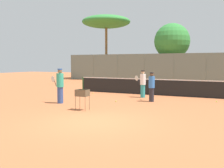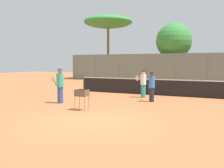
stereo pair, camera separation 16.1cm
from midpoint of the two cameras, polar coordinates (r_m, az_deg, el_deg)
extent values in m
plane|color=#B26038|center=(9.56, -3.94, -8.24)|extent=(80.00, 80.00, 0.00)
cylinder|color=#26592D|center=(19.77, -5.90, 0.00)|extent=(0.10, 0.10, 1.07)
cube|color=black|center=(17.37, 10.60, -0.80)|extent=(11.68, 0.01, 1.01)
cube|color=white|center=(17.33, 10.62, 0.97)|extent=(11.68, 0.02, 0.06)
cylinder|color=slate|center=(34.39, -8.33, 3.67)|extent=(0.08, 0.08, 3.14)
cylinder|color=slate|center=(32.61, -3.54, 3.66)|extent=(0.08, 0.08, 3.14)
cylinder|color=slate|center=(31.08, 1.77, 3.62)|extent=(0.08, 0.08, 3.14)
cylinder|color=slate|center=(29.85, 7.56, 3.53)|extent=(0.08, 0.08, 3.14)
cylinder|color=slate|center=(28.94, 13.79, 3.41)|extent=(0.08, 0.08, 3.14)
cylinder|color=slate|center=(28.39, 20.33, 3.23)|extent=(0.08, 0.08, 3.14)
cube|color=slate|center=(28.62, 17.03, 3.32)|extent=(29.82, 0.01, 3.14)
cylinder|color=brown|center=(31.11, 13.36, 3.73)|extent=(0.43, 0.43, 3.39)
sphere|color=#338438|center=(31.21, 13.46, 9.08)|extent=(4.06, 4.06, 4.06)
cylinder|color=brown|center=(35.13, -0.72, 6.66)|extent=(0.32, 0.32, 6.72)
ellipsoid|color=#338438|center=(35.52, -0.72, 13.38)|extent=(6.38, 6.38, 1.59)
cylinder|color=#334C8C|center=(14.06, -10.86, -2.37)|extent=(0.30, 0.30, 0.86)
cylinder|color=teal|center=(13.99, -10.91, 0.84)|extent=(0.38, 0.38, 0.72)
sphere|color=#8C6647|center=(13.97, -10.94, 2.78)|extent=(0.23, 0.23, 0.23)
cylinder|color=#2659B2|center=(13.97, -10.95, 3.19)|extent=(0.24, 0.24, 0.06)
cylinder|color=black|center=(14.28, -11.90, 0.18)|extent=(0.15, 0.05, 0.27)
ellipsoid|color=silver|center=(14.40, -12.41, 1.08)|extent=(0.40, 0.10, 0.43)
cylinder|color=teal|center=(16.17, 7.10, -1.55)|extent=(0.28, 0.28, 0.78)
cylinder|color=white|center=(16.11, 7.12, 0.99)|extent=(0.34, 0.34, 0.65)
sphere|color=tan|center=(16.09, 7.14, 2.53)|extent=(0.21, 0.21, 0.21)
cylinder|color=black|center=(16.08, 7.14, 2.85)|extent=(0.22, 0.22, 0.05)
cylinder|color=black|center=(16.35, 6.20, 0.48)|extent=(0.15, 0.08, 0.27)
ellipsoid|color=silver|center=(16.46, 5.75, 1.28)|extent=(0.38, 0.18, 0.43)
cylinder|color=#26262D|center=(14.49, 8.94, -2.34)|extent=(0.27, 0.27, 0.76)
cylinder|color=blue|center=(14.43, 8.98, 0.40)|extent=(0.33, 0.33, 0.63)
sphere|color=brown|center=(14.40, 9.00, 2.06)|extent=(0.21, 0.21, 0.21)
cylinder|color=black|center=(14.40, 9.00, 2.41)|extent=(0.22, 0.22, 0.05)
cylinder|color=black|center=(14.78, 8.74, -0.11)|extent=(0.09, 0.14, 0.27)
ellipsoid|color=silver|center=(14.93, 8.64, 0.78)|extent=(0.21, 0.37, 0.43)
cylinder|color=brown|center=(11.88, -7.69, -4.18)|extent=(0.02, 0.02, 0.63)
cylinder|color=brown|center=(11.60, -5.60, -4.37)|extent=(0.02, 0.02, 0.63)
cylinder|color=brown|center=(12.17, -6.74, -3.95)|extent=(0.02, 0.02, 0.63)
cylinder|color=brown|center=(11.90, -4.68, -4.13)|extent=(0.02, 0.02, 0.63)
cube|color=brown|center=(11.84, -6.20, -2.62)|extent=(0.55, 0.40, 0.01)
cube|color=brown|center=(11.66, -6.73, -2.02)|extent=(0.55, 0.01, 0.30)
cube|color=brown|center=(11.99, -5.69, -1.83)|extent=(0.55, 0.01, 0.30)
cube|color=brown|center=(11.97, -7.31, -1.85)|extent=(0.01, 0.40, 0.30)
cube|color=brown|center=(11.68, -5.07, -2.00)|extent=(0.01, 0.40, 0.30)
sphere|color=#D1E54C|center=(11.77, -6.30, -2.47)|extent=(0.07, 0.07, 0.07)
sphere|color=#D1E54C|center=(11.83, -7.29, -2.18)|extent=(0.07, 0.07, 0.07)
sphere|color=#D1E54C|center=(11.71, -6.39, -2.24)|extent=(0.07, 0.07, 0.07)
sphere|color=#D1E54C|center=(12.00, -6.26, -2.33)|extent=(0.07, 0.07, 0.07)
sphere|color=#D1E54C|center=(11.74, -5.49, -2.22)|extent=(0.07, 0.07, 0.07)
sphere|color=#D1E54C|center=(11.80, -6.06, -2.19)|extent=(0.07, 0.07, 0.07)
sphere|color=#D1E54C|center=(11.81, -5.29, -2.17)|extent=(0.07, 0.07, 0.07)
sphere|color=#D1E54C|center=(11.95, -6.52, -2.37)|extent=(0.07, 0.07, 0.07)
sphere|color=#D1E54C|center=(11.72, -6.27, -2.24)|extent=(0.07, 0.07, 0.07)
sphere|color=#D1E54C|center=(11.99, -6.31, -2.34)|extent=(0.07, 0.07, 0.07)
sphere|color=#D1E54C|center=(11.92, -6.17, -2.38)|extent=(0.07, 0.07, 0.07)
sphere|color=#D1E54C|center=(11.85, -6.13, -2.16)|extent=(0.07, 0.07, 0.07)
sphere|color=#D1E54C|center=(14.33, 1.19, -3.76)|extent=(0.07, 0.07, 0.07)
sphere|color=#D1E54C|center=(17.99, -3.77, -2.05)|extent=(0.07, 0.07, 0.07)
sphere|color=#D1E54C|center=(15.27, 22.15, -3.58)|extent=(0.07, 0.07, 0.07)
cube|color=#3F4C8C|center=(32.74, 14.78, 1.56)|extent=(4.20, 1.70, 0.90)
cube|color=#33383D|center=(32.75, 14.47, 2.97)|extent=(2.20, 1.50, 0.70)
camera|label=1|loc=(0.08, -89.67, 0.03)|focal=42.00mm
camera|label=2|loc=(0.08, 90.33, -0.03)|focal=42.00mm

